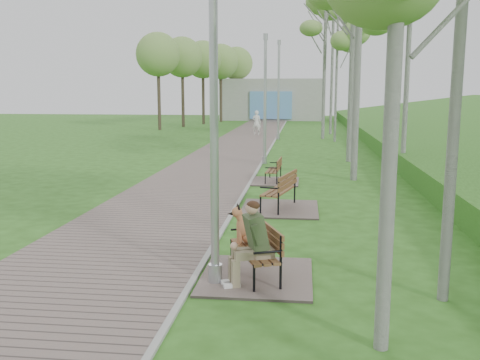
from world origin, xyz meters
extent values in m
cube|color=#75655F|center=(-1.75, 21.50, 0.02)|extent=(3.50, 67.00, 0.04)
cube|color=#999993|center=(0.00, 21.50, 0.03)|extent=(0.10, 67.00, 0.05)
cube|color=#9E9E99|center=(-1.50, 51.00, 2.00)|extent=(10.00, 5.00, 4.00)
cube|color=#5D94D0|center=(-1.50, 48.40, 1.50)|extent=(4.00, 0.20, 2.60)
cube|color=#75655F|center=(0.97, 5.21, 0.02)|extent=(1.75, 1.94, 0.04)
cube|color=brown|center=(0.92, 5.21, 0.44)|extent=(0.94, 1.52, 0.04)
cube|color=brown|center=(1.14, 5.30, 0.70)|extent=(0.57, 1.37, 0.32)
cube|color=#75655F|center=(1.11, 10.18, 0.02)|extent=(1.89, 2.10, 0.04)
cube|color=brown|center=(1.06, 10.18, 0.47)|extent=(0.84, 1.64, 0.04)
cube|color=brown|center=(1.31, 10.12, 0.76)|extent=(0.42, 1.54, 0.35)
cube|color=#75655F|center=(0.76, 14.17, 0.02)|extent=(1.56, 1.73, 0.04)
cube|color=brown|center=(0.71, 14.17, 0.39)|extent=(0.46, 1.32, 0.03)
cube|color=brown|center=(0.91, 14.15, 0.62)|extent=(0.11, 1.30, 0.29)
cylinder|color=#A4A7AD|center=(0.36, 4.85, 0.16)|extent=(0.21, 0.21, 0.32)
cylinder|color=#A4A7AD|center=(0.36, 4.85, 2.66)|extent=(0.13, 0.13, 5.32)
cylinder|color=#A4A7AD|center=(0.12, 18.49, 0.15)|extent=(0.20, 0.20, 0.30)
cylinder|color=#A4A7AD|center=(0.12, 18.49, 2.47)|extent=(0.12, 0.12, 4.94)
cylinder|color=#A4A7AD|center=(0.12, 18.49, 4.99)|extent=(0.18, 0.18, 0.25)
cylinder|color=#A4A7AD|center=(0.14, 29.27, 0.17)|extent=(0.23, 0.23, 0.34)
cylinder|color=#A4A7AD|center=(0.14, 29.27, 2.82)|extent=(0.14, 0.14, 5.63)
cylinder|color=#A4A7AD|center=(0.14, 29.27, 5.69)|extent=(0.20, 0.20, 0.28)
imported|color=white|center=(-1.43, 32.33, 0.80)|extent=(0.66, 0.52, 1.61)
cylinder|color=silver|center=(3.68, 4.62, 3.83)|extent=(0.16, 0.16, 7.65)
cylinder|color=silver|center=(2.60, 3.03, 3.03)|extent=(0.16, 0.16, 6.07)
cylinder|color=silver|center=(3.34, 14.90, 4.28)|extent=(0.20, 0.20, 8.55)
cylinder|color=silver|center=(5.15, 16.27, 4.28)|extent=(0.16, 0.16, 8.55)
cylinder|color=silver|center=(3.55, 19.59, 4.17)|extent=(0.20, 0.20, 8.33)
cylinder|color=silver|center=(3.44, 28.27, 3.54)|extent=(0.16, 0.16, 7.08)
ellipsoid|color=#7AA24E|center=(3.44, 28.27, 5.81)|extent=(2.35, 2.35, 3.12)
cylinder|color=silver|center=(2.83, 30.13, 4.18)|extent=(0.19, 0.19, 8.36)
ellipsoid|color=#7AA24E|center=(2.83, 30.13, 6.85)|extent=(2.80, 2.80, 3.68)
cylinder|color=silver|center=(3.45, 33.64, 5.26)|extent=(0.18, 0.18, 10.52)
ellipsoid|color=#7AA24E|center=(3.45, 33.64, 8.63)|extent=(2.65, 2.65, 4.63)
camera|label=1|loc=(1.67, -2.90, 2.96)|focal=40.00mm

